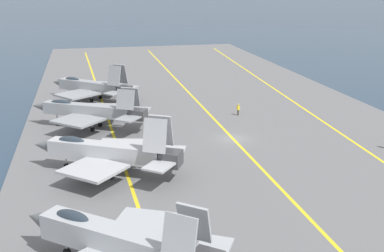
{
  "coord_description": "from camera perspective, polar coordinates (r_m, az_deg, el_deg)",
  "views": [
    {
      "loc": [
        -56.11,
        18.03,
        20.2
      ],
      "look_at": [
        -1.35,
        5.71,
        2.9
      ],
      "focal_mm": 45.0,
      "sensor_mm": 36.0,
      "label": 1
    }
  ],
  "objects": [
    {
      "name": "ground_plane",
      "position": [
        62.3,
        4.86,
        -1.85
      ],
      "size": [
        2000.0,
        2000.0,
        0.0
      ],
      "primitive_type": "plane",
      "color": "#23384C"
    },
    {
      "name": "carrier_deck",
      "position": [
        62.23,
        4.86,
        -1.68
      ],
      "size": [
        179.45,
        53.61,
        0.4
      ],
      "primitive_type": "cube",
      "color": "slate",
      "rests_on": "ground"
    },
    {
      "name": "deck_stripe_foul_line",
      "position": [
        67.92,
        16.82,
        -0.57
      ],
      "size": [
        161.25,
        9.68,
        0.01
      ],
      "primitive_type": "cube",
      "rotation": [
        0.0,
        0.0,
        -0.06
      ],
      "color": "yellow",
      "rests_on": "carrier_deck"
    },
    {
      "name": "deck_stripe_centerline",
      "position": [
        62.17,
        4.87,
        -1.5
      ],
      "size": [
        161.5,
        0.36,
        0.01
      ],
      "primitive_type": "cube",
      "color": "yellow",
      "rests_on": "carrier_deck"
    },
    {
      "name": "deck_stripe_edge_line",
      "position": [
        59.59,
        -8.8,
        -2.48
      ],
      "size": [
        161.41,
        6.18,
        0.01
      ],
      "primitive_type": "cube",
      "rotation": [
        0.0,
        0.0,
        0.04
      ],
      "color": "yellow",
      "rests_on": "carrier_deck"
    },
    {
      "name": "parked_jet_nearest",
      "position": [
        34.46,
        -8.87,
        -13.36
      ],
      "size": [
        13.6,
        14.88,
        6.1
      ],
      "color": "#9EA3A8",
      "rests_on": "carrier_deck"
    },
    {
      "name": "parked_jet_second",
      "position": [
        51.06,
        -9.97,
        -3.04
      ],
      "size": [
        13.01,
        16.46,
        6.68
      ],
      "color": "#A8AAAF",
      "rests_on": "carrier_deck"
    },
    {
      "name": "parked_jet_third",
      "position": [
        66.79,
        -12.03,
        1.81
      ],
      "size": [
        12.83,
        16.68,
        6.02
      ],
      "color": "gray",
      "rests_on": "carrier_deck"
    },
    {
      "name": "parked_jet_fourth",
      "position": [
        82.87,
        -11.82,
        4.6
      ],
      "size": [
        14.01,
        14.95,
        6.42
      ],
      "color": "gray",
      "rests_on": "carrier_deck"
    },
    {
      "name": "crew_yellow_vest",
      "position": [
        72.57,
        5.49,
        2.02
      ],
      "size": [
        0.37,
        0.44,
        1.78
      ],
      "color": "#383328",
      "rests_on": "carrier_deck"
    }
  ]
}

